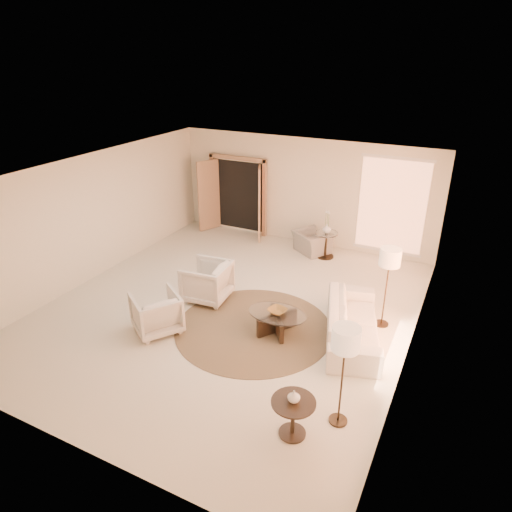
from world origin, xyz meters
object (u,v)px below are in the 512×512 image
at_px(accent_chair, 312,239).
at_px(floor_lamp_far, 346,343).
at_px(floor_lamp_near, 390,261).
at_px(sofa, 353,322).
at_px(coffee_table, 277,320).
at_px(side_table, 326,242).
at_px(side_vase, 327,229).
at_px(armchair_right, 156,311).
at_px(armchair_left, 207,280).
at_px(end_table, 293,412).
at_px(bowl, 277,311).
at_px(end_vase, 294,396).

xyz_separation_m(accent_chair, floor_lamp_far, (2.40, -5.39, 0.97)).
bearing_deg(accent_chair, floor_lamp_near, 166.83).
distance_m(sofa, coffee_table, 1.38).
height_order(coffee_table, side_table, side_table).
xyz_separation_m(floor_lamp_near, side_vase, (-1.98, 2.49, -0.58)).
bearing_deg(side_table, sofa, -63.53).
distance_m(armchair_right, coffee_table, 2.24).
distance_m(armchair_left, armchair_right, 1.44).
bearing_deg(sofa, end_table, 160.65).
bearing_deg(bowl, sofa, 18.94).
bearing_deg(bowl, armchair_left, 165.28).
relative_size(end_table, bowl, 1.82).
bearing_deg(side_table, floor_lamp_far, -69.48).
height_order(floor_lamp_near, bowl, floor_lamp_near).
bearing_deg(end_table, floor_lamp_far, 45.67).
distance_m(sofa, end_table, 2.62).
xyz_separation_m(end_table, end_vase, (0.00, 0.00, 0.27)).
height_order(armchair_left, side_table, armchair_left).
bearing_deg(side_vase, side_table, 0.00).
xyz_separation_m(accent_chair, coffee_table, (0.70, -3.73, -0.12)).
relative_size(armchair_left, floor_lamp_near, 0.57).
bearing_deg(side_vase, floor_lamp_far, -69.48).
bearing_deg(end_table, side_vase, 104.35).
xyz_separation_m(floor_lamp_far, side_vase, (-1.98, 5.28, -0.58)).
distance_m(armchair_left, end_table, 4.02).
distance_m(sofa, end_vase, 2.64).
bearing_deg(side_vase, sofa, -63.53).
bearing_deg(floor_lamp_far, end_vase, -134.33).
bearing_deg(coffee_table, armchair_right, -154.97).
xyz_separation_m(end_vase, side_vase, (-1.48, 5.79, 0.11)).
bearing_deg(accent_chair, sofa, 155.51).
distance_m(armchair_left, floor_lamp_near, 3.69).
relative_size(sofa, bowl, 6.91).
bearing_deg(armchair_right, accent_chair, -161.30).
xyz_separation_m(sofa, floor_lamp_near, (0.40, 0.68, 1.02)).
bearing_deg(side_vase, armchair_right, -111.01).
bearing_deg(sofa, armchair_right, 95.49).
bearing_deg(side_table, side_vase, 180.00).
relative_size(end_table, end_vase, 3.40).
bearing_deg(floor_lamp_far, floor_lamp_near, 90.00).
bearing_deg(accent_chair, armchair_left, 105.11).
bearing_deg(floor_lamp_near, coffee_table, -146.44).
relative_size(armchair_right, accent_chair, 0.97).
height_order(side_table, side_vase, side_vase).
bearing_deg(side_vase, bowl, -85.64).
xyz_separation_m(armchair_right, side_table, (1.75, 4.56, -0.02)).
bearing_deg(floor_lamp_far, end_table, -134.33).
xyz_separation_m(sofa, end_table, (-0.10, -2.62, 0.06)).
height_order(sofa, accent_chair, accent_chair).
relative_size(sofa, floor_lamp_far, 1.46).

